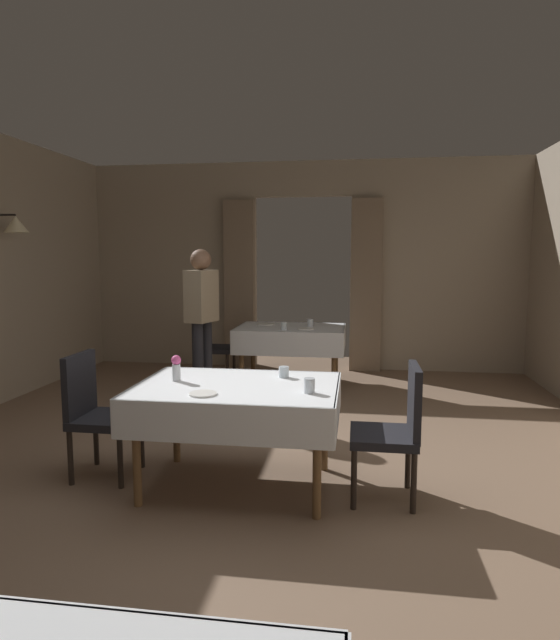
{
  "coord_description": "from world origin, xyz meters",
  "views": [
    {
      "loc": [
        0.79,
        -3.57,
        1.65
      ],
      "look_at": [
        0.21,
        0.39,
        1.16
      ],
      "focal_mm": 29.7,
      "sensor_mm": 36.0,
      "label": 1
    }
  ],
  "objects_px": {
    "glass_mid_b": "(284,372)",
    "glass_far_d": "(284,326)",
    "plate_far_c": "(306,329)",
    "chair_mid_right": "(396,426)",
    "dining_table_mid": "(237,397)",
    "flower_vase_mid": "(176,367)",
    "chair_far_left": "(210,343)",
    "person_waiter_by_doorway": "(202,315)",
    "glass_far_b": "(310,323)",
    "plate_mid_c": "(203,394)",
    "glass_mid_d": "(309,386)",
    "chair_mid_left": "(95,409)",
    "dining_table_far": "(291,334)",
    "plate_far_a": "(266,324)"
  },
  "relations": [
    {
      "from": "chair_mid_right",
      "to": "chair_far_left",
      "type": "relative_size",
      "value": 1.0
    },
    {
      "from": "chair_mid_left",
      "to": "person_waiter_by_doorway",
      "type": "distance_m",
      "value": 1.93
    },
    {
      "from": "glass_mid_b",
      "to": "glass_mid_d",
      "type": "distance_m",
      "value": 0.48
    },
    {
      "from": "chair_far_left",
      "to": "glass_mid_d",
      "type": "bearing_deg",
      "value": -63.97
    },
    {
      "from": "dining_table_far",
      "to": "chair_far_left",
      "type": "bearing_deg",
      "value": 179.06
    },
    {
      "from": "plate_mid_c",
      "to": "glass_far_d",
      "type": "distance_m",
      "value": 3.09
    },
    {
      "from": "dining_table_mid",
      "to": "glass_mid_d",
      "type": "height_order",
      "value": "glass_mid_d"
    },
    {
      "from": "flower_vase_mid",
      "to": "plate_far_a",
      "type": "relative_size",
      "value": 0.82
    },
    {
      "from": "dining_table_mid",
      "to": "chair_mid_left",
      "type": "bearing_deg",
      "value": 177.89
    },
    {
      "from": "plate_far_c",
      "to": "chair_mid_right",
      "type": "bearing_deg",
      "value": -73.18
    },
    {
      "from": "plate_mid_c",
      "to": "glass_far_b",
      "type": "relative_size",
      "value": 1.92
    },
    {
      "from": "glass_mid_b",
      "to": "plate_mid_c",
      "type": "xyz_separation_m",
      "value": [
        -0.46,
        -0.57,
        -0.03
      ]
    },
    {
      "from": "dining_table_mid",
      "to": "glass_far_b",
      "type": "xyz_separation_m",
      "value": [
        0.24,
        3.16,
        0.14
      ]
    },
    {
      "from": "chair_mid_right",
      "to": "glass_far_d",
      "type": "bearing_deg",
      "value": 112.12
    },
    {
      "from": "glass_mid_b",
      "to": "glass_far_d",
      "type": "relative_size",
      "value": 0.82
    },
    {
      "from": "plate_far_a",
      "to": "person_waiter_by_doorway",
      "type": "distance_m",
      "value": 1.47
    },
    {
      "from": "chair_far_left",
      "to": "plate_far_a",
      "type": "bearing_deg",
      "value": 12.1
    },
    {
      "from": "plate_far_a",
      "to": "glass_mid_d",
      "type": "bearing_deg",
      "value": -75.52
    },
    {
      "from": "glass_mid_d",
      "to": "glass_far_d",
      "type": "xyz_separation_m",
      "value": [
        -0.57,
        2.94,
        -0.0
      ]
    },
    {
      "from": "glass_mid_b",
      "to": "flower_vase_mid",
      "type": "bearing_deg",
      "value": -163.52
    },
    {
      "from": "chair_mid_left",
      "to": "glass_mid_b",
      "type": "distance_m",
      "value": 1.44
    },
    {
      "from": "flower_vase_mid",
      "to": "chair_mid_right",
      "type": "bearing_deg",
      "value": -3.01
    },
    {
      "from": "glass_mid_b",
      "to": "glass_far_b",
      "type": "xyz_separation_m",
      "value": [
        -0.06,
        2.89,
        0.01
      ]
    },
    {
      "from": "glass_far_d",
      "to": "plate_far_c",
      "type": "bearing_deg",
      "value": 21.51
    },
    {
      "from": "flower_vase_mid",
      "to": "glass_far_d",
      "type": "distance_m",
      "value": 2.77
    },
    {
      "from": "chair_mid_left",
      "to": "glass_far_b",
      "type": "bearing_deg",
      "value": 66.8
    },
    {
      "from": "chair_mid_left",
      "to": "glass_mid_b",
      "type": "height_order",
      "value": "chair_mid_left"
    },
    {
      "from": "flower_vase_mid",
      "to": "plate_far_a",
      "type": "distance_m",
      "value": 3.22
    },
    {
      "from": "glass_far_d",
      "to": "glass_mid_d",
      "type": "bearing_deg",
      "value": -78.96
    },
    {
      "from": "dining_table_far",
      "to": "plate_mid_c",
      "type": "xyz_separation_m",
      "value": [
        -0.16,
        -3.39,
        0.1
      ]
    },
    {
      "from": "plate_far_c",
      "to": "glass_mid_d",
      "type": "bearing_deg",
      "value": -84.17
    },
    {
      "from": "glass_far_b",
      "to": "dining_table_mid",
      "type": "bearing_deg",
      "value": -94.33
    },
    {
      "from": "flower_vase_mid",
      "to": "glass_far_d",
      "type": "relative_size",
      "value": 1.9
    },
    {
      "from": "chair_mid_left",
      "to": "glass_far_d",
      "type": "bearing_deg",
      "value": 69.12
    },
    {
      "from": "chair_mid_left",
      "to": "flower_vase_mid",
      "type": "xyz_separation_m",
      "value": [
        0.64,
        -0.0,
        0.34
      ]
    },
    {
      "from": "dining_table_mid",
      "to": "flower_vase_mid",
      "type": "relative_size",
      "value": 7.54
    },
    {
      "from": "chair_mid_left",
      "to": "dining_table_mid",
      "type": "bearing_deg",
      "value": -2.11
    },
    {
      "from": "chair_mid_left",
      "to": "chair_far_left",
      "type": "xyz_separation_m",
      "value": [
        0.02,
        3.06,
        0.0
      ]
    },
    {
      "from": "chair_mid_left",
      "to": "plate_far_c",
      "type": "bearing_deg",
      "value": 65.3
    },
    {
      "from": "plate_far_c",
      "to": "person_waiter_by_doorway",
      "type": "relative_size",
      "value": 0.11
    },
    {
      "from": "glass_far_d",
      "to": "plate_mid_c",
      "type": "bearing_deg",
      "value": -92.04
    },
    {
      "from": "glass_mid_b",
      "to": "dining_table_far",
      "type": "bearing_deg",
      "value": 96.0
    },
    {
      "from": "chair_mid_right",
      "to": "person_waiter_by_doorway",
      "type": "distance_m",
      "value": 2.76
    },
    {
      "from": "glass_far_b",
      "to": "plate_far_c",
      "type": "xyz_separation_m",
      "value": [
        -0.03,
        -0.27,
        -0.04
      ]
    },
    {
      "from": "dining_table_mid",
      "to": "glass_mid_b",
      "type": "distance_m",
      "value": 0.42
    },
    {
      "from": "glass_far_d",
      "to": "flower_vase_mid",
      "type": "bearing_deg",
      "value": -98.46
    },
    {
      "from": "chair_far_left",
      "to": "glass_mid_d",
      "type": "relative_size",
      "value": 9.35
    },
    {
      "from": "dining_table_mid",
      "to": "chair_far_left",
      "type": "xyz_separation_m",
      "value": [
        -1.07,
        3.1,
        -0.15
      ]
    },
    {
      "from": "chair_mid_right",
      "to": "plate_mid_c",
      "type": "height_order",
      "value": "chair_mid_right"
    },
    {
      "from": "dining_table_mid",
      "to": "glass_mid_b",
      "type": "relative_size",
      "value": 17.39
    }
  ]
}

